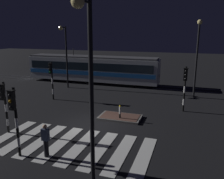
# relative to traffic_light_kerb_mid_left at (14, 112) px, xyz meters

# --- Properties ---
(ground_plane) EXTENTS (120.00, 120.00, 0.00)m
(ground_plane) POSITION_rel_traffic_light_kerb_mid_left_xyz_m (1.79, 4.90, -2.33)
(ground_plane) COLOR black
(rail_near) EXTENTS (80.00, 0.12, 0.03)m
(rail_near) POSITION_rel_traffic_light_kerb_mid_left_xyz_m (1.79, 16.76, -2.32)
(rail_near) COLOR #59595E
(rail_near) RESTS_ON ground
(rail_far) EXTENTS (80.00, 0.12, 0.03)m
(rail_far) POSITION_rel_traffic_light_kerb_mid_left_xyz_m (1.79, 18.19, -2.32)
(rail_far) COLOR #59595E
(rail_far) RESTS_ON ground
(crosswalk_zebra) EXTENTS (8.92, 4.38, 0.02)m
(crosswalk_zebra) POSITION_rel_traffic_light_kerb_mid_left_xyz_m (1.79, 1.97, -2.32)
(crosswalk_zebra) COLOR silver
(crosswalk_zebra) RESTS_ON ground
(traffic_island) EXTENTS (2.98, 1.72, 0.18)m
(traffic_island) POSITION_rel_traffic_light_kerb_mid_left_xyz_m (3.24, 6.75, -2.25)
(traffic_island) COLOR slate
(traffic_island) RESTS_ON ground
(traffic_light_kerb_mid_left) EXTENTS (0.36, 0.42, 3.54)m
(traffic_light_kerb_mid_left) POSITION_rel_traffic_light_kerb_mid_left_xyz_m (0.00, 0.00, 0.00)
(traffic_light_kerb_mid_left) COLOR black
(traffic_light_kerb_mid_left) RESTS_ON ground
(traffic_light_corner_near_left) EXTENTS (0.36, 0.42, 3.20)m
(traffic_light_corner_near_left) POSITION_rel_traffic_light_kerb_mid_left_xyz_m (-2.59, 2.12, -0.22)
(traffic_light_corner_near_left) COLOR black
(traffic_light_corner_near_left) RESTS_ON ground
(traffic_light_corner_far_left) EXTENTS (0.36, 0.42, 3.48)m
(traffic_light_corner_far_left) POSITION_rel_traffic_light_kerb_mid_left_xyz_m (-4.03, 9.44, -0.04)
(traffic_light_corner_far_left) COLOR black
(traffic_light_corner_far_left) RESTS_ON ground
(traffic_light_corner_far_right) EXTENTS (0.36, 0.42, 3.53)m
(traffic_light_corner_far_right) POSITION_rel_traffic_light_kerb_mid_left_xyz_m (7.46, 9.76, -0.00)
(traffic_light_corner_far_right) COLOR black
(traffic_light_corner_far_right) RESTS_ON ground
(street_lamp_trackside_left) EXTENTS (0.44, 1.21, 6.66)m
(street_lamp_trackside_left) POSITION_rel_traffic_light_kerb_mid_left_xyz_m (-5.11, 13.95, 1.93)
(street_lamp_trackside_left) COLOR black
(street_lamp_trackside_left) RESTS_ON ground
(street_lamp_near_kerb) EXTENTS (0.44, 1.21, 7.19)m
(street_lamp_near_kerb) POSITION_rel_traffic_light_kerb_mid_left_xyz_m (4.27, -0.84, 2.22)
(street_lamp_near_kerb) COLOR black
(street_lamp_near_kerb) RESTS_ON ground
(street_lamp_trackside_right) EXTENTS (0.44, 1.21, 7.09)m
(street_lamp_trackside_right) POSITION_rel_traffic_light_kerb_mid_left_xyz_m (8.22, 14.14, 2.17)
(street_lamp_trackside_right) COLOR black
(street_lamp_trackside_right) RESTS_ON ground
(tram) EXTENTS (16.29, 2.58, 4.15)m
(tram) POSITION_rel_traffic_light_kerb_mid_left_xyz_m (-3.58, 17.47, -0.58)
(tram) COLOR silver
(tram) RESTS_ON ground
(pedestrian_waiting_at_kerb) EXTENTS (0.36, 0.24, 1.71)m
(pedestrian_waiting_at_kerb) POSITION_rel_traffic_light_kerb_mid_left_xyz_m (1.30, 0.47, -1.46)
(pedestrian_waiting_at_kerb) COLOR black
(pedestrian_waiting_at_kerb) RESTS_ON ground
(bollard_island_edge) EXTENTS (0.12, 0.12, 1.11)m
(bollard_island_edge) POSITION_rel_traffic_light_kerb_mid_left_xyz_m (3.33, 6.38, -1.77)
(bollard_island_edge) COLOR black
(bollard_island_edge) RESTS_ON ground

